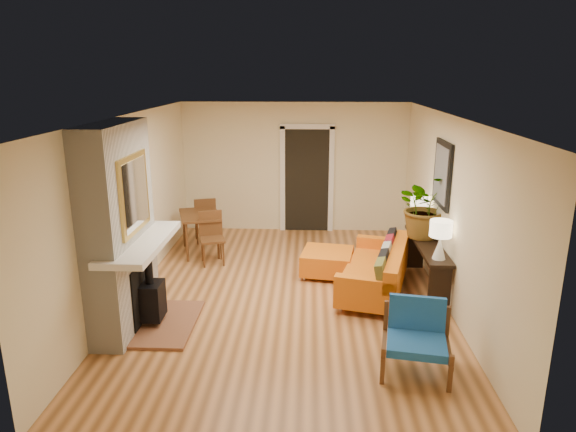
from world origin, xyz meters
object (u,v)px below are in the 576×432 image
Objects in this scene: lamp_far at (420,209)px; houseplant at (425,206)px; ottoman at (327,261)px; console_table at (427,252)px; lamp_near at (440,235)px; dining_table at (204,221)px; sofa at (379,270)px; blue_chair at (416,333)px.

lamp_far is 0.54× the size of houseplant.
lamp_far reaches higher than ottoman.
console_table is 0.83m from lamp_near.
dining_table is 3.76m from lamp_far.
lamp_far reaches higher than console_table.
ottoman is 1.70m from lamp_far.
sofa is 2.48× the size of blue_chair.
sofa is at bearing 94.02° from blue_chair.
dining_table is (-2.94, 1.60, 0.25)m from sofa.
blue_chair is at bearing -101.18° from lamp_far.
ottoman is at bearing 140.29° from sofa.
console_table is at bearing -90.00° from lamp_far.
ottoman is at bearing 161.78° from console_table.
lamp_near reaches higher than dining_table.
ottoman is 1.66× the size of lamp_near.
lamp_far is (0.57, 2.87, 0.65)m from blue_chair.
lamp_near is (0.71, -0.53, 0.73)m from sofa.
houseplant is (3.64, -1.18, 0.64)m from dining_table.
sofa is 2.03m from blue_chair.
sofa is 3.36m from dining_table.
lamp_near is at bearing -38.25° from ottoman.
houseplant reaches higher than lamp_near.
houseplant reaches higher than ottoman.
dining_table is 3.93m from console_table.
ottoman is 0.49× the size of console_table.
houseplant is (-0.01, -0.43, 0.16)m from lamp_far.
blue_chair is at bearing -85.98° from sofa.
sofa is 3.85× the size of lamp_far.
sofa is at bearing -28.56° from dining_table.
lamp_far is (0.71, 0.85, 0.73)m from sofa.
lamp_near is (0.57, 1.50, 0.65)m from blue_chair.
dining_table is at bearing 158.24° from console_table.
houseplant reaches higher than dining_table.
ottoman is 0.53× the size of dining_table.
blue_chair is 1.55× the size of lamp_far.
console_table is at bearing -87.93° from houseplant.
lamp_near is (3.65, -2.13, 0.48)m from dining_table.
ottoman is 0.90× the size of houseplant.
houseplant is at bearing 30.93° from sofa.
blue_chair is (0.89, -2.65, 0.18)m from ottoman.
blue_chair is 2.25m from console_table.
blue_chair is 0.50× the size of dining_table.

